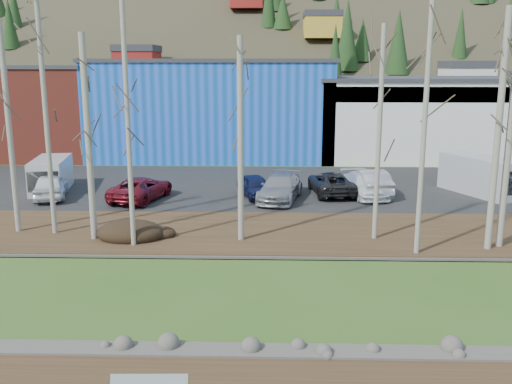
{
  "coord_description": "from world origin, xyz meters",
  "views": [
    {
      "loc": [
        -0.91,
        -11.42,
        7.85
      ],
      "look_at": [
        -1.59,
        12.46,
        2.5
      ],
      "focal_mm": 40.0,
      "sensor_mm": 36.0,
      "label": 1
    }
  ],
  "objects_px": {
    "car_1": "(141,188)",
    "car_3": "(256,186)",
    "car_5": "(331,183)",
    "car_6": "(365,185)",
    "van_white": "(484,176)",
    "car_4": "(370,182)",
    "car_2": "(280,187)",
    "van_grey": "(50,175)",
    "car_0": "(51,186)"
  },
  "relations": [
    {
      "from": "car_1",
      "to": "car_0",
      "type": "bearing_deg",
      "value": 11.43
    },
    {
      "from": "car_3",
      "to": "van_white",
      "type": "height_order",
      "value": "van_white"
    },
    {
      "from": "car_0",
      "to": "car_4",
      "type": "distance_m",
      "value": 19.05
    },
    {
      "from": "car_0",
      "to": "car_6",
      "type": "relative_size",
      "value": 0.93
    },
    {
      "from": "car_2",
      "to": "van_grey",
      "type": "relative_size",
      "value": 1.05
    },
    {
      "from": "car_1",
      "to": "van_grey",
      "type": "distance_m",
      "value": 6.54
    },
    {
      "from": "car_5",
      "to": "van_grey",
      "type": "distance_m",
      "value": 17.37
    },
    {
      "from": "car_4",
      "to": "van_white",
      "type": "distance_m",
      "value": 6.92
    },
    {
      "from": "van_white",
      "to": "car_4",
      "type": "bearing_deg",
      "value": 157.31
    },
    {
      "from": "car_2",
      "to": "van_white",
      "type": "relative_size",
      "value": 0.9
    },
    {
      "from": "van_white",
      "to": "car_3",
      "type": "bearing_deg",
      "value": 160.13
    },
    {
      "from": "car_6",
      "to": "van_grey",
      "type": "relative_size",
      "value": 0.97
    },
    {
      "from": "car_6",
      "to": "van_white",
      "type": "bearing_deg",
      "value": -5.04
    },
    {
      "from": "car_2",
      "to": "car_5",
      "type": "xyz_separation_m",
      "value": [
        3.12,
        1.64,
        -0.06
      ]
    },
    {
      "from": "car_4",
      "to": "van_grey",
      "type": "relative_size",
      "value": 0.97
    },
    {
      "from": "car_2",
      "to": "car_4",
      "type": "xyz_separation_m",
      "value": [
        5.45,
        1.61,
        0.04
      ]
    },
    {
      "from": "car_1",
      "to": "van_white",
      "type": "relative_size",
      "value": 0.86
    },
    {
      "from": "car_2",
      "to": "car_5",
      "type": "relative_size",
      "value": 1.04
    },
    {
      "from": "car_2",
      "to": "car_4",
      "type": "bearing_deg",
      "value": 28.44
    },
    {
      "from": "car_2",
      "to": "car_1",
      "type": "bearing_deg",
      "value": -166.53
    },
    {
      "from": "car_0",
      "to": "car_1",
      "type": "height_order",
      "value": "car_0"
    },
    {
      "from": "car_0",
      "to": "car_4",
      "type": "bearing_deg",
      "value": 169.37
    },
    {
      "from": "car_5",
      "to": "car_6",
      "type": "relative_size",
      "value": 1.04
    },
    {
      "from": "car_4",
      "to": "van_white",
      "type": "relative_size",
      "value": 0.83
    },
    {
      "from": "car_5",
      "to": "van_grey",
      "type": "xyz_separation_m",
      "value": [
        -17.37,
        0.34,
        0.33
      ]
    },
    {
      "from": "car_1",
      "to": "car_2",
      "type": "distance_m",
      "value": 8.1
    },
    {
      "from": "car_4",
      "to": "car_6",
      "type": "height_order",
      "value": "car_4"
    },
    {
      "from": "car_4",
      "to": "car_1",
      "type": "bearing_deg",
      "value": 1.06
    },
    {
      "from": "car_1",
      "to": "car_3",
      "type": "height_order",
      "value": "car_1"
    },
    {
      "from": "car_2",
      "to": "car_6",
      "type": "bearing_deg",
      "value": 24.59
    },
    {
      "from": "car_1",
      "to": "car_6",
      "type": "bearing_deg",
      "value": -159.51
    },
    {
      "from": "car_1",
      "to": "van_white",
      "type": "distance_m",
      "value": 20.56
    },
    {
      "from": "van_grey",
      "to": "car_3",
      "type": "bearing_deg",
      "value": -15.51
    },
    {
      "from": "car_5",
      "to": "van_grey",
      "type": "relative_size",
      "value": 1.01
    },
    {
      "from": "car_1",
      "to": "van_grey",
      "type": "xyz_separation_m",
      "value": [
        -6.16,
        2.2,
        0.33
      ]
    },
    {
      "from": "car_2",
      "to": "car_3",
      "type": "relative_size",
      "value": 1.32
    },
    {
      "from": "car_1",
      "to": "car_3",
      "type": "distance_m",
      "value": 6.7
    },
    {
      "from": "car_1",
      "to": "car_5",
      "type": "xyz_separation_m",
      "value": [
        11.21,
        1.86,
        0.0
      ]
    },
    {
      "from": "car_3",
      "to": "car_1",
      "type": "bearing_deg",
      "value": 168.81
    },
    {
      "from": "car_4",
      "to": "car_5",
      "type": "relative_size",
      "value": 0.96
    },
    {
      "from": "car_4",
      "to": "car_5",
      "type": "xyz_separation_m",
      "value": [
        -2.33,
        0.03,
        -0.1
      ]
    },
    {
      "from": "van_grey",
      "to": "car_5",
      "type": "bearing_deg",
      "value": -10.84
    },
    {
      "from": "car_6",
      "to": "van_white",
      "type": "distance_m",
      "value": 7.35
    },
    {
      "from": "car_3",
      "to": "car_6",
      "type": "xyz_separation_m",
      "value": [
        6.51,
        0.45,
        0.03
      ]
    },
    {
      "from": "car_1",
      "to": "car_3",
      "type": "relative_size",
      "value": 1.27
    },
    {
      "from": "car_1",
      "to": "car_2",
      "type": "bearing_deg",
      "value": -163.85
    },
    {
      "from": "car_4",
      "to": "car_5",
      "type": "height_order",
      "value": "car_4"
    },
    {
      "from": "car_5",
      "to": "car_4",
      "type": "bearing_deg",
      "value": 172.7
    },
    {
      "from": "car_0",
      "to": "van_grey",
      "type": "height_order",
      "value": "van_grey"
    },
    {
      "from": "car_1",
      "to": "car_5",
      "type": "relative_size",
      "value": 1.0
    }
  ]
}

